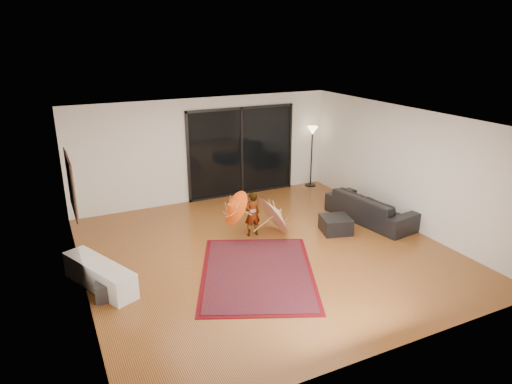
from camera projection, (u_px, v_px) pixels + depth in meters
floor at (267, 251)px, 9.32m from camera, size 7.00×7.00×0.00m
ceiling at (268, 120)px, 8.43m from camera, size 7.00×7.00×0.00m
wall_back at (206, 150)px, 11.85m from camera, size 7.00×0.00×7.00m
wall_front at (390, 267)px, 5.90m from camera, size 7.00×0.00×7.00m
wall_left at (76, 219)px, 7.44m from camera, size 0.00×7.00×7.00m
wall_right at (405, 167)px, 10.31m from camera, size 0.00×7.00×7.00m
sliding_door at (241, 152)px, 12.28m from camera, size 3.06×0.07×2.40m
painting at (71, 184)px, 8.20m from camera, size 0.04×1.28×1.08m
media_console at (100, 275)px, 7.94m from camera, size 1.07×1.71×0.47m
speaker at (104, 292)px, 7.56m from camera, size 0.31×0.31×0.31m
persian_rug at (258, 272)px, 8.47m from camera, size 3.05×3.46×0.02m
sofa at (371, 208)px, 10.75m from camera, size 1.19×2.33×0.65m
ottoman at (336, 225)px, 10.17m from camera, size 0.76×0.76×0.36m
floor_lamp at (312, 139)px, 12.90m from camera, size 0.30×0.30×1.75m
child at (252, 214)px, 9.91m from camera, size 0.37×0.25×0.99m
parasol_orange at (230, 209)px, 9.56m from camera, size 0.55×0.77×0.85m
parasol_white at (280, 212)px, 10.03m from camera, size 0.66×0.99×1.00m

